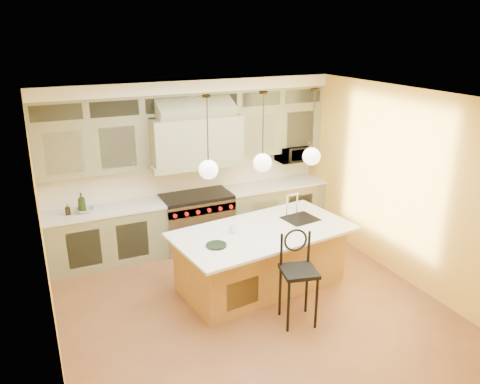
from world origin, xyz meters
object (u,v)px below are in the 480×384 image
range (197,220)px  microwave (291,154)px  kitchen_island (261,257)px  counter_stool (298,272)px

range → microwave: microwave is taller
range → kitchen_island: 1.74m
kitchen_island → counter_stool: bearing=-96.4°
counter_stool → microwave: (1.53, 2.80, 0.73)m
kitchen_island → counter_stool: kitchen_island is taller
microwave → kitchen_island: bearing=-130.6°
range → microwave: bearing=3.1°
counter_stool → microwave: size_ratio=2.31×
counter_stool → microwave: bearing=74.3°
range → microwave: size_ratio=2.21×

